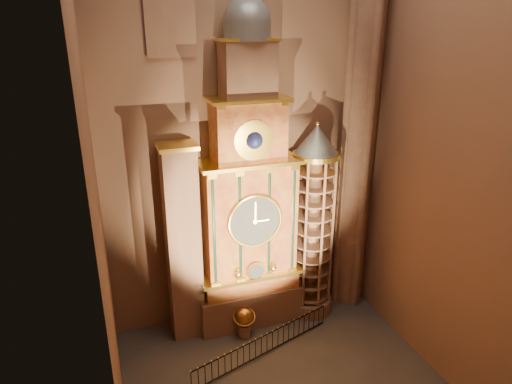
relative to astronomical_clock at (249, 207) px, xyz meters
name	(u,v)px	position (x,y,z in m)	size (l,w,h in m)	color
floor	(284,380)	(0.00, -4.96, -6.68)	(14.00, 14.00, 0.00)	#383330
wall_back	(241,117)	(0.00, 1.04, 4.32)	(22.00, 22.00, 0.00)	#91694E
wall_left	(92,166)	(-7.00, -4.96, 4.32)	(22.00, 22.00, 0.00)	#91694E
wall_right	(443,133)	(7.00, -4.96, 4.32)	(22.00, 22.00, 0.00)	#91694E
astronomical_clock	(249,207)	(0.00, 0.00, 0.00)	(5.60, 2.41, 16.70)	#8C634C
portrait_tower	(183,244)	(-3.40, 0.02, -1.53)	(1.80, 1.60, 10.20)	#8C634C
stair_turret	(313,225)	(3.50, -0.26, -1.41)	(2.50, 2.50, 10.80)	#8C634C
gothic_pier	(361,113)	(6.10, 0.04, 4.32)	(2.04, 2.04, 22.00)	#8C634C
celestial_globe	(244,320)	(-0.72, -1.36, -5.68)	(1.35, 1.30, 1.66)	#8C634C
iron_railing	(264,345)	(-0.26, -3.09, -6.07)	(7.73, 2.55, 1.13)	black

